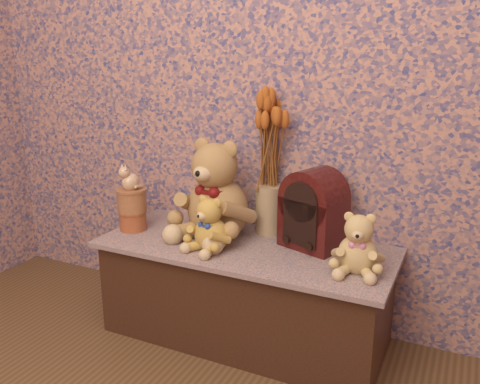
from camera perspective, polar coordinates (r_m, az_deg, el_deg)
The scene contains 10 objects.
display_shelf at distance 2.16m, azimuth 0.58°, elevation -11.23°, with size 1.22×0.52×0.42m, color #34496B.
teddy_large at distance 2.13m, azimuth -2.58°, elevation 0.88°, with size 0.36×0.42×0.45m, color olive, non-canonical shape.
teddy_medium at distance 2.00m, azimuth -3.31°, elevation -3.34°, with size 0.19×0.22×0.24m, color #B67B33, non-canonical shape.
teddy_small at distance 1.85m, azimuth 13.35°, elevation -5.32°, with size 0.19×0.23×0.24m, color #DCAF68, non-canonical shape.
cathedral_radio at distance 2.03m, azimuth 8.38°, elevation -1.85°, with size 0.24×0.17×0.33m, color #360A09, non-canonical shape.
ceramic_vase at distance 2.19m, azimuth 3.46°, elevation -1.97°, with size 0.13×0.13×0.21m, color tan.
dried_stalks at distance 2.12m, azimuth 3.60°, elevation 5.78°, with size 0.20×0.20×0.39m, color #B5561D, non-canonical shape.
biscuit_tin_lower at distance 2.29m, azimuth -12.09°, elevation -3.17°, with size 0.12×0.12×0.09m, color #BC7637.
biscuit_tin_upper at distance 2.26m, azimuth -12.22°, elevation -0.93°, with size 0.13×0.13×0.10m, color tan.
cat_figurine at distance 2.23m, azimuth -12.38°, elevation 1.75°, with size 0.09×0.10×0.12m, color silver, non-canonical shape.
Camera 1 is at (0.81, -0.50, 1.19)m, focal length 37.45 mm.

